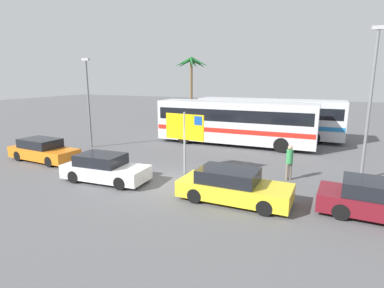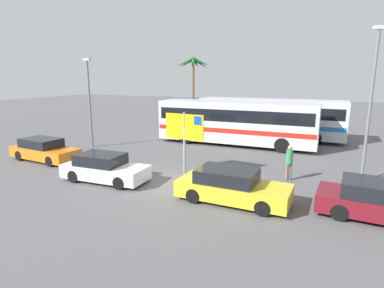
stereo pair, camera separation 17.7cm
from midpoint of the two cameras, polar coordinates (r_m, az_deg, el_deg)
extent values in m
plane|color=#565659|center=(14.93, -4.99, -7.01)|extent=(120.00, 120.00, 0.00)
cube|color=silver|center=(22.89, 7.60, 4.09)|extent=(11.42, 2.48, 2.90)
cube|color=black|center=(22.82, 7.64, 5.46)|extent=(10.96, 2.50, 0.84)
cube|color=red|center=(22.97, 7.56, 2.84)|extent=(11.31, 2.50, 0.32)
cylinder|color=black|center=(23.50, 16.59, 0.87)|extent=(1.00, 0.28, 1.00)
cylinder|color=black|center=(21.33, 15.85, -0.20)|extent=(1.00, 0.28, 1.00)
cylinder|color=black|center=(25.28, 0.48, 2.14)|extent=(1.00, 0.28, 1.00)
cylinder|color=black|center=(23.28, -1.66, 1.27)|extent=(1.00, 0.28, 1.00)
cube|color=silver|center=(25.99, 13.68, 4.80)|extent=(11.42, 2.48, 2.90)
cube|color=black|center=(25.93, 13.74, 6.01)|extent=(10.96, 2.50, 0.84)
cube|color=#1E70B7|center=(26.06, 13.62, 3.70)|extent=(11.31, 2.50, 0.32)
cylinder|color=black|center=(26.92, 21.40, 1.91)|extent=(1.00, 0.28, 1.00)
cylinder|color=black|center=(24.72, 21.18, 1.09)|extent=(1.00, 0.28, 1.00)
cylinder|color=black|center=(28.03, 6.80, 3.04)|extent=(1.00, 0.28, 1.00)
cylinder|color=black|center=(25.93, 5.39, 2.34)|extent=(1.00, 0.28, 1.00)
cylinder|color=gray|center=(15.78, -1.69, 0.12)|extent=(0.11, 0.11, 3.20)
cube|color=yellow|center=(15.62, -1.71, 3.17)|extent=(2.19, 0.32, 1.30)
cube|color=#1447A8|center=(15.17, 0.86, 4.31)|extent=(0.45, 0.12, 0.44)
cube|color=yellow|center=(12.60, 7.41, -8.39)|extent=(4.50, 1.91, 0.64)
cube|color=black|center=(12.49, 6.31, -5.74)|extent=(2.36, 1.71, 0.52)
cylinder|color=black|center=(13.11, 14.31, -8.72)|extent=(0.60, 0.18, 0.60)
cylinder|color=black|center=(11.62, 12.73, -11.41)|extent=(0.60, 0.18, 0.60)
cylinder|color=black|center=(13.83, 2.95, -7.24)|extent=(0.60, 0.18, 0.60)
cylinder|color=black|center=(12.42, 0.06, -9.52)|extent=(0.60, 0.18, 0.60)
cube|color=orange|center=(20.49, -25.79, -1.49)|extent=(4.57, 1.99, 0.64)
cube|color=black|center=(20.59, -26.38, 0.17)|extent=(2.43, 1.69, 0.52)
cylinder|color=black|center=(19.92, -21.65, -2.05)|extent=(0.61, 0.21, 0.60)
cylinder|color=black|center=(19.02, -25.05, -2.98)|extent=(0.61, 0.21, 0.60)
cylinder|color=black|center=(22.06, -26.33, -1.14)|extent=(0.61, 0.21, 0.60)
cylinder|color=black|center=(21.25, -29.58, -1.94)|extent=(0.61, 0.21, 0.60)
cube|color=black|center=(12.74, 30.73, -7.07)|extent=(2.38, 1.82, 0.52)
cylinder|color=black|center=(13.73, 25.60, -8.61)|extent=(0.61, 0.20, 0.60)
cylinder|color=black|center=(12.17, 25.32, -11.22)|extent=(0.61, 0.20, 0.60)
cube|color=silver|center=(15.43, -15.88, -4.90)|extent=(4.19, 1.83, 0.64)
cube|color=black|center=(15.42, -16.74, -2.73)|extent=(2.20, 1.61, 0.52)
cylinder|color=black|center=(15.39, -10.31, -5.40)|extent=(0.61, 0.18, 0.60)
cylinder|color=black|center=(14.18, -13.50, -7.07)|extent=(0.61, 0.18, 0.60)
cylinder|color=black|center=(16.82, -17.80, -4.28)|extent=(0.61, 0.18, 0.60)
cylinder|color=black|center=(15.73, -21.25, -5.66)|extent=(0.61, 0.18, 0.60)
cylinder|color=#706656|center=(15.79, 17.33, -4.85)|extent=(0.13, 0.13, 0.84)
cylinder|color=#706656|center=(15.71, 16.76, -4.91)|extent=(0.13, 0.13, 0.84)
cylinder|color=#338E4C|center=(15.55, 17.22, -2.22)|extent=(0.32, 0.32, 0.67)
sphere|color=tan|center=(15.45, 17.32, -0.61)|extent=(0.23, 0.23, 0.23)
cylinder|color=slate|center=(22.94, -18.67, 6.76)|extent=(0.14, 0.14, 5.98)
cube|color=#B2B2B7|center=(22.89, -19.20, 14.48)|extent=(0.56, 0.20, 0.16)
cylinder|color=slate|center=(16.65, 29.56, 5.70)|extent=(0.14, 0.14, 6.94)
cube|color=#B2B2B7|center=(16.73, 30.89, 17.91)|extent=(0.56, 0.20, 0.16)
cylinder|color=brown|center=(37.16, -0.28, 9.85)|extent=(0.32, 0.32, 6.82)
cone|color=#195623|center=(36.93, 1.24, 14.79)|extent=(2.18, 0.78, 1.24)
cone|color=#195623|center=(37.64, 1.01, 14.62)|extent=(1.61, 1.94, 1.38)
cone|color=#195623|center=(38.07, 0.22, 14.66)|extent=(0.58, 2.14, 1.31)
cone|color=#195623|center=(37.78, -1.45, 14.66)|extent=(2.15, 0.99, 1.32)
cone|color=#195623|center=(37.32, -1.81, 14.74)|extent=(2.17, 0.98, 1.27)
cone|color=#195623|center=(36.50, -1.38, 14.73)|extent=(1.18, 2.12, 1.35)
cone|color=#195623|center=(36.23, -0.15, 14.69)|extent=(1.38, 2.04, 1.42)
camera|label=1|loc=(0.09, -90.30, -0.06)|focal=28.99mm
camera|label=2|loc=(0.09, 89.70, 0.06)|focal=28.99mm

